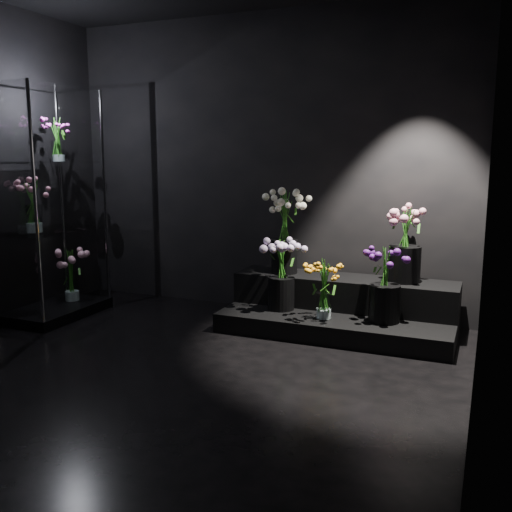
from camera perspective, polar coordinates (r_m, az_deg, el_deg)
The scene contains 13 objects.
floor at distance 4.01m, azimuth -10.13°, elevation -12.04°, with size 4.00×4.00×0.00m, color black.
wall_back at distance 5.50m, azimuth 0.79°, elevation 9.07°, with size 4.00×4.00×0.00m, color black.
wall_right at distance 3.11m, azimuth 22.03°, elevation 7.49°, with size 4.00×4.00×0.00m, color black.
display_riser at distance 5.04m, azimuth 8.43°, elevation -5.20°, with size 1.95×0.87×0.43m.
display_case at distance 5.55m, azimuth -19.91°, elevation 4.84°, with size 0.57×0.95×2.10m.
bouquet_orange_bells at distance 4.71m, azimuth 6.83°, elevation -3.09°, with size 0.35×0.35×0.51m.
bouquet_lilac at distance 4.95m, azimuth 2.55°, elevation -1.33°, with size 0.42×0.42×0.61m.
bouquet_purple at distance 4.69m, azimuth 12.81°, elevation -2.44°, with size 0.38×0.38×0.61m.
bouquet_cream_roses at distance 5.16m, azimuth 2.88°, elevation 2.95°, with size 0.45×0.45×0.74m.
bouquet_pink_roses at distance 4.95m, azimuth 14.74°, elevation 1.65°, with size 0.46×0.46×0.65m.
bouquet_case_pink at distance 5.42m, azimuth -21.40°, elevation 4.75°, with size 0.38×0.38×0.46m.
bouquet_case_magenta at distance 5.69m, azimuth -19.24°, elevation 10.97°, with size 0.28×0.28×0.40m.
bouquet_case_base_pink at distance 5.81m, azimuth -18.01°, elevation -1.75°, with size 0.35×0.35×0.49m.
Camera 1 is at (2.04, -3.11, 1.51)m, focal length 40.00 mm.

